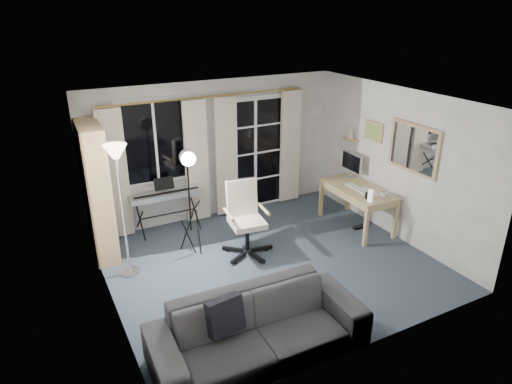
% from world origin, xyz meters
% --- Properties ---
extents(floor, '(4.50, 4.00, 0.02)m').
position_xyz_m(floor, '(0.00, 0.00, -0.01)').
color(floor, '#343D4C').
rests_on(floor, ground).
extents(window, '(1.20, 0.08, 1.40)m').
position_xyz_m(window, '(-1.05, 1.97, 1.50)').
color(window, white).
rests_on(window, floor).
extents(french_door, '(1.32, 0.09, 2.11)m').
position_xyz_m(french_door, '(0.75, 1.97, 1.03)').
color(french_door, white).
rests_on(french_door, floor).
extents(curtains, '(3.60, 0.07, 2.13)m').
position_xyz_m(curtains, '(-0.14, 1.88, 1.09)').
color(curtains, gold).
rests_on(curtains, floor).
extents(bookshelf, '(0.37, 0.96, 2.02)m').
position_xyz_m(bookshelf, '(-2.13, 1.47, 0.96)').
color(bookshelf, tan).
rests_on(bookshelf, floor).
extents(torchiere_lamp, '(0.31, 0.31, 1.90)m').
position_xyz_m(torchiere_lamp, '(-1.90, 0.73, 1.53)').
color(torchiere_lamp, '#B2B2B7').
rests_on(torchiere_lamp, floor).
extents(keyboard_piano, '(1.21, 0.60, 0.87)m').
position_xyz_m(keyboard_piano, '(-1.01, 1.70, 0.66)').
color(keyboard_piano, black).
rests_on(keyboard_piano, floor).
extents(studio_light, '(0.33, 0.34, 1.69)m').
position_xyz_m(studio_light, '(-0.91, 0.83, 1.36)').
color(studio_light, black).
rests_on(studio_light, floor).
extents(office_chair, '(0.77, 0.78, 1.13)m').
position_xyz_m(office_chair, '(-0.16, 0.56, 0.66)').
color(office_chair, black).
rests_on(office_chair, floor).
extents(desk, '(0.70, 1.35, 0.71)m').
position_xyz_m(desk, '(1.88, 0.40, 0.62)').
color(desk, tan).
rests_on(desk, floor).
extents(monitor, '(0.17, 0.51, 0.45)m').
position_xyz_m(monitor, '(2.08, 0.85, 0.98)').
color(monitor, silver).
rests_on(monitor, desk).
extents(desk_clutter, '(0.43, 0.80, 0.90)m').
position_xyz_m(desk_clutter, '(1.82, 0.18, 0.56)').
color(desk_clutter, white).
rests_on(desk_clutter, desk).
extents(mug, '(0.12, 0.10, 0.12)m').
position_xyz_m(mug, '(1.98, -0.10, 0.77)').
color(mug, silver).
rests_on(mug, desk).
extents(wall_mirror, '(0.04, 0.94, 0.74)m').
position_xyz_m(wall_mirror, '(2.22, -0.35, 1.55)').
color(wall_mirror, tan).
rests_on(wall_mirror, floor).
extents(framed_print, '(0.03, 0.42, 0.32)m').
position_xyz_m(framed_print, '(2.23, 0.55, 1.60)').
color(framed_print, tan).
rests_on(framed_print, floor).
extents(wall_shelf, '(0.16, 0.30, 0.18)m').
position_xyz_m(wall_shelf, '(2.16, 1.05, 1.41)').
color(wall_shelf, tan).
rests_on(wall_shelf, floor).
extents(sofa, '(2.36, 0.78, 0.91)m').
position_xyz_m(sofa, '(-1.04, -1.55, 0.46)').
color(sofa, '#2D2C2F').
rests_on(sofa, floor).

